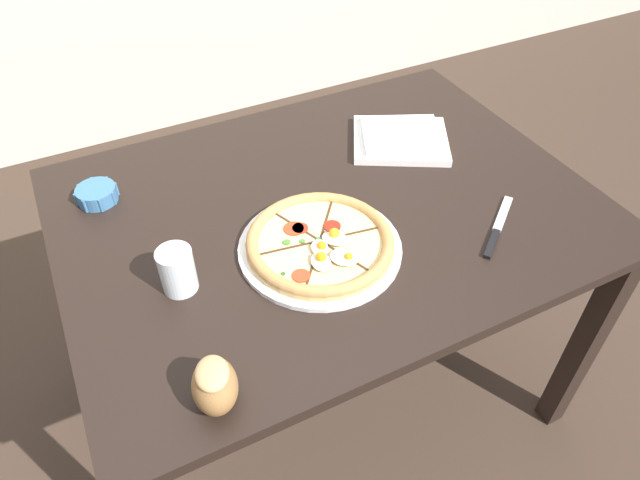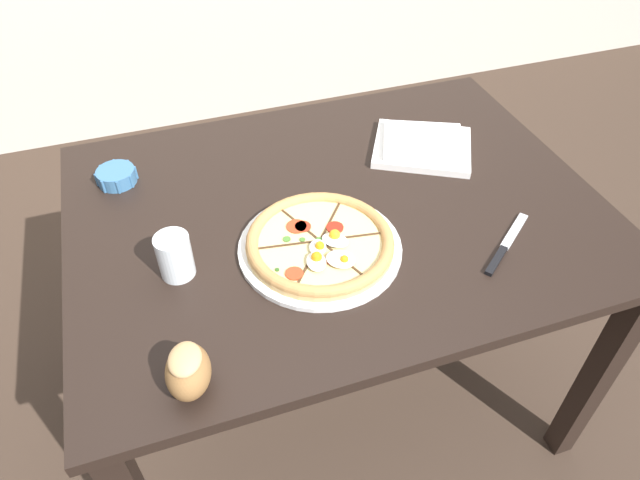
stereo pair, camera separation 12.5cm
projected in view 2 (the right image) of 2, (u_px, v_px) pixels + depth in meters
name	position (u px, v px, depth m)	size (l,w,h in m)	color
ground_plane	(332.00, 383.00, 1.92)	(12.00, 12.00, 0.00)	#3D2D23
dining_table	(336.00, 237.00, 1.46)	(1.28, 0.95, 0.78)	black
pizza	(320.00, 244.00, 1.26)	(0.37, 0.37, 0.05)	white
ramekin_bowl	(116.00, 176.00, 1.44)	(0.10, 0.10, 0.04)	teal
napkin_folded	(422.00, 145.00, 1.55)	(0.33, 0.32, 0.04)	white
bread_piece_near	(188.00, 370.00, 0.99)	(0.10, 0.12, 0.10)	olive
knife_main	(506.00, 244.00, 1.28)	(0.19, 0.16, 0.01)	silver
water_glass	(175.00, 258.00, 1.19)	(0.07, 0.07, 0.10)	white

